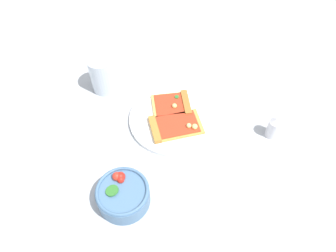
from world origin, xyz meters
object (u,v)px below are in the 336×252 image
at_px(plate, 173,119).
at_px(soda_glass, 103,75).
at_px(salad_bowl, 123,195).
at_px(pepper_shaker, 274,127).
at_px(pizza_slice_near, 174,104).
at_px(pizza_slice_far, 174,126).

height_order(plate, soda_glass, soda_glass).
xyz_separation_m(salad_bowl, soda_glass, (-0.15, -0.37, 0.02)).
bearing_deg(pepper_shaker, pizza_slice_near, -55.06).
relative_size(pizza_slice_near, pizza_slice_far, 0.84).
relative_size(plate, salad_bowl, 1.99).
bearing_deg(salad_bowl, pepper_shaker, 170.82).
bearing_deg(pepper_shaker, pizza_slice_far, -38.87).
bearing_deg(pizza_slice_far, pepper_shaker, 141.13).
distance_m(plate, soda_glass, 0.26).
xyz_separation_m(pizza_slice_far, pepper_shaker, (-0.22, 0.18, 0.02)).
bearing_deg(soda_glass, plate, 112.84).
bearing_deg(pizza_slice_far, plate, -123.82).
distance_m(salad_bowl, pepper_shaker, 0.46).
bearing_deg(pizza_slice_far, pizza_slice_near, -127.20).
bearing_deg(salad_bowl, pizza_slice_far, -155.65).
bearing_deg(soda_glass, salad_bowl, 67.85).
bearing_deg(pepper_shaker, soda_glass, -56.05).
bearing_deg(plate, soda_glass, -67.16).
bearing_deg(pepper_shaker, salad_bowl, -9.18).
xyz_separation_m(plate, soda_glass, (0.10, -0.24, 0.05)).
relative_size(plate, pizza_slice_far, 1.53).
relative_size(salad_bowl, soda_glass, 1.09).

